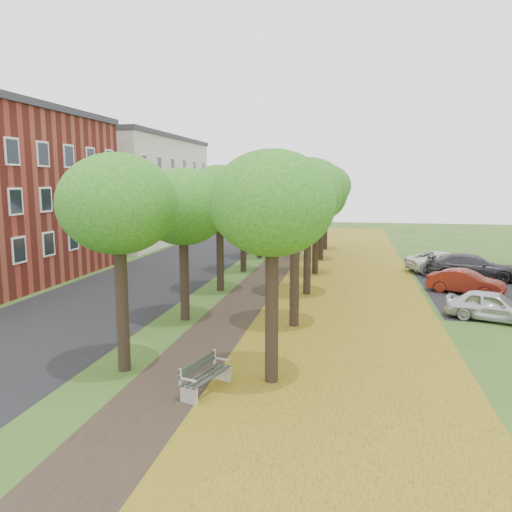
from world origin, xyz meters
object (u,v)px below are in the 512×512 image
at_px(car_red, 466,282).
at_px(car_white, 444,262).
at_px(car_grey, 472,267).
at_px(bench, 205,375).
at_px(car_silver, 492,306).

relative_size(car_red, car_white, 0.78).
relative_size(car_grey, car_white, 1.06).
bearing_deg(car_grey, bench, 158.53).
bearing_deg(car_red, car_silver, -155.42).
bearing_deg(car_grey, car_silver, -178.15).
bearing_deg(car_red, car_grey, 8.16).
xyz_separation_m(car_red, car_white, (0.00, 6.52, 0.05)).
bearing_deg(bench, car_grey, -14.18).
distance_m(car_silver, car_grey, 9.77).
xyz_separation_m(car_silver, car_red, (0.00, 5.32, -0.01)).
xyz_separation_m(bench, car_red, (10.18, 14.81, 0.16)).
xyz_separation_m(car_silver, car_grey, (1.28, 9.68, 0.11)).
relative_size(car_silver, car_grey, 0.73).
xyz_separation_m(car_grey, car_white, (-1.28, 2.16, -0.08)).
height_order(bench, car_silver, car_silver).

